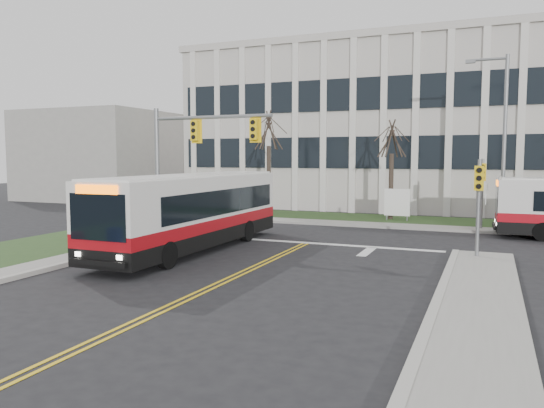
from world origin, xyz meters
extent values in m
plane|color=black|center=(0.00, 0.00, 0.00)|extent=(120.00, 120.00, 0.00)
cube|color=#9E9B93|center=(7.50, -5.00, 0.07)|extent=(2.00, 26.00, 0.14)
cube|color=#9E9B93|center=(5.00, 15.20, 0.07)|extent=(44.00, 1.60, 0.14)
cube|color=#29451D|center=(5.00, 18.00, 0.06)|extent=(44.00, 5.00, 0.12)
cube|color=beige|center=(5.00, 30.00, 6.00)|extent=(40.00, 16.00, 12.00)
cube|color=#9E9B93|center=(-26.00, 26.00, 4.00)|extent=(12.00, 12.00, 8.00)
cylinder|color=slate|center=(-7.30, 7.20, 3.10)|extent=(0.22, 0.22, 6.20)
cylinder|color=slate|center=(-4.30, 7.20, 5.70)|extent=(6.00, 0.16, 0.16)
cube|color=yellow|center=(-5.10, 7.05, 5.10)|extent=(0.34, 0.24, 0.92)
cube|color=yellow|center=(-2.10, 7.05, 5.10)|extent=(0.34, 0.24, 0.92)
cylinder|color=slate|center=(7.20, 7.00, 1.90)|extent=(0.14, 0.14, 3.80)
cube|color=yellow|center=(7.20, 6.80, 3.10)|extent=(0.34, 0.24, 0.92)
cylinder|color=slate|center=(7.20, 15.50, 1.90)|extent=(0.14, 0.14, 3.80)
cube|color=yellow|center=(7.20, 15.30, 3.10)|extent=(0.34, 0.24, 0.92)
cylinder|color=slate|center=(8.20, 16.20, 4.60)|extent=(0.20, 0.20, 9.20)
cylinder|color=slate|center=(7.30, 16.20, 9.00)|extent=(1.80, 0.14, 0.14)
cube|color=slate|center=(6.40, 16.20, 8.95)|extent=(0.50, 0.25, 0.18)
cylinder|color=slate|center=(1.90, 17.50, 0.50)|extent=(0.08, 0.08, 1.00)
cylinder|color=slate|center=(3.10, 17.50, 0.50)|extent=(0.08, 0.08, 1.00)
cube|color=white|center=(2.50, 17.50, 1.20)|extent=(1.50, 0.12, 1.60)
cylinder|color=#42352B|center=(-6.00, 18.00, 2.31)|extent=(0.28, 0.28, 4.62)
cylinder|color=#42352B|center=(2.00, 18.20, 2.05)|extent=(0.28, 0.28, 4.09)
camera|label=1|loc=(7.59, -14.34, 3.88)|focal=35.00mm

